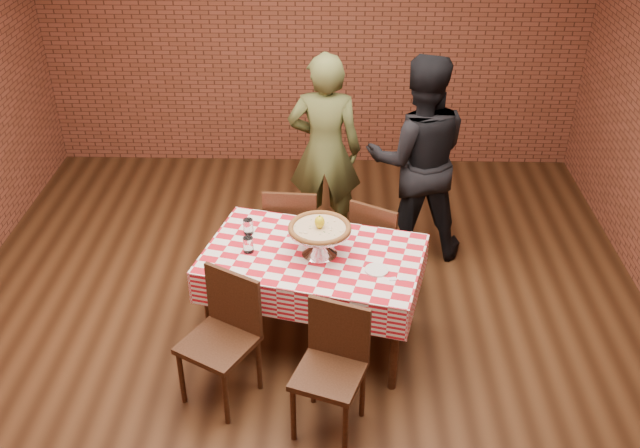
{
  "coord_description": "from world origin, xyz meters",
  "views": [
    {
      "loc": [
        0.25,
        -4.04,
        3.54
      ],
      "look_at": [
        0.15,
        0.15,
        0.93
      ],
      "focal_mm": 39.91,
      "sensor_mm": 36.0,
      "label": 1
    }
  ],
  "objects_px": {
    "water_glass_left": "(248,245)",
    "water_glass_right": "(248,227)",
    "table": "(313,297)",
    "chair_near_left": "(218,344)",
    "chair_far_right": "(381,244)",
    "pizza_stand": "(320,241)",
    "chair_near_right": "(329,376)",
    "pizza": "(320,228)",
    "diner_black": "(418,159)",
    "condiment_caddy": "(333,224)",
    "diner_olive": "(325,151)",
    "chair_far_left": "(293,230)"
  },
  "relations": [
    {
      "from": "pizza_stand",
      "to": "diner_olive",
      "type": "xyz_separation_m",
      "value": [
        0.01,
        1.4,
        0.01
      ]
    },
    {
      "from": "water_glass_left",
      "to": "chair_far_left",
      "type": "bearing_deg",
      "value": 71.31
    },
    {
      "from": "condiment_caddy",
      "to": "chair_far_right",
      "type": "bearing_deg",
      "value": 47.15
    },
    {
      "from": "pizza_stand",
      "to": "condiment_caddy",
      "type": "distance_m",
      "value": 0.3
    },
    {
      "from": "chair_near_left",
      "to": "diner_olive",
      "type": "distance_m",
      "value": 2.16
    },
    {
      "from": "pizza",
      "to": "table",
      "type": "bearing_deg",
      "value": 179.16
    },
    {
      "from": "pizza_stand",
      "to": "diner_black",
      "type": "xyz_separation_m",
      "value": [
        0.78,
        1.21,
        0.04
      ]
    },
    {
      "from": "diner_olive",
      "to": "diner_black",
      "type": "bearing_deg",
      "value": 168.67
    },
    {
      "from": "chair_far_left",
      "to": "pizza",
      "type": "bearing_deg",
      "value": 110.37
    },
    {
      "from": "water_glass_left",
      "to": "chair_far_right",
      "type": "bearing_deg",
      "value": 31.97
    },
    {
      "from": "pizza_stand",
      "to": "water_glass_left",
      "type": "distance_m",
      "value": 0.5
    },
    {
      "from": "chair_far_left",
      "to": "diner_black",
      "type": "bearing_deg",
      "value": -153.59
    },
    {
      "from": "table",
      "to": "water_glass_left",
      "type": "relative_size",
      "value": 13.07
    },
    {
      "from": "diner_olive",
      "to": "diner_black",
      "type": "height_order",
      "value": "diner_black"
    },
    {
      "from": "diner_olive",
      "to": "water_glass_right",
      "type": "bearing_deg",
      "value": 68.02
    },
    {
      "from": "water_glass_right",
      "to": "diner_black",
      "type": "distance_m",
      "value": 1.63
    },
    {
      "from": "water_glass_right",
      "to": "chair_near_left",
      "type": "bearing_deg",
      "value": -97.95
    },
    {
      "from": "pizza_stand",
      "to": "chair_near_right",
      "type": "height_order",
      "value": "pizza_stand"
    },
    {
      "from": "water_glass_right",
      "to": "chair_near_right",
      "type": "relative_size",
      "value": 0.13
    },
    {
      "from": "table",
      "to": "chair_far_left",
      "type": "relative_size",
      "value": 1.65
    },
    {
      "from": "chair_far_left",
      "to": "water_glass_right",
      "type": "bearing_deg",
      "value": 65.46
    },
    {
      "from": "diner_black",
      "to": "chair_near_left",
      "type": "bearing_deg",
      "value": 50.03
    },
    {
      "from": "water_glass_right",
      "to": "chair_near_left",
      "type": "relative_size",
      "value": 0.13
    },
    {
      "from": "water_glass_right",
      "to": "diner_black",
      "type": "relative_size",
      "value": 0.06
    },
    {
      "from": "table",
      "to": "chair_far_right",
      "type": "height_order",
      "value": "chair_far_right"
    },
    {
      "from": "table",
      "to": "chair_near_right",
      "type": "height_order",
      "value": "chair_near_right"
    },
    {
      "from": "table",
      "to": "chair_near_right",
      "type": "relative_size",
      "value": 1.68
    },
    {
      "from": "table",
      "to": "water_glass_left",
      "type": "distance_m",
      "value": 0.63
    },
    {
      "from": "pizza",
      "to": "chair_near_right",
      "type": "xyz_separation_m",
      "value": [
        0.08,
        -0.88,
        -0.52
      ]
    },
    {
      "from": "water_glass_right",
      "to": "diner_black",
      "type": "xyz_separation_m",
      "value": [
        1.31,
        0.96,
        0.08
      ]
    },
    {
      "from": "water_glass_left",
      "to": "water_glass_right",
      "type": "xyz_separation_m",
      "value": [
        -0.03,
        0.24,
        0.0
      ]
    },
    {
      "from": "table",
      "to": "chair_near_left",
      "type": "distance_m",
      "value": 0.86
    },
    {
      "from": "condiment_caddy",
      "to": "water_glass_right",
      "type": "bearing_deg",
      "value": -170.05
    },
    {
      "from": "water_glass_left",
      "to": "water_glass_right",
      "type": "height_order",
      "value": "same"
    },
    {
      "from": "condiment_caddy",
      "to": "chair_far_right",
      "type": "distance_m",
      "value": 0.64
    },
    {
      "from": "water_glass_right",
      "to": "diner_black",
      "type": "bearing_deg",
      "value": 36.41
    },
    {
      "from": "water_glass_left",
      "to": "chair_near_right",
      "type": "relative_size",
      "value": 0.13
    },
    {
      "from": "chair_far_right",
      "to": "diner_black",
      "type": "height_order",
      "value": "diner_black"
    },
    {
      "from": "water_glass_right",
      "to": "chair_far_right",
      "type": "relative_size",
      "value": 0.13
    },
    {
      "from": "diner_olive",
      "to": "pizza_stand",
      "type": "bearing_deg",
      "value": 92.36
    },
    {
      "from": "water_glass_right",
      "to": "pizza",
      "type": "bearing_deg",
      "value": -25.13
    },
    {
      "from": "pizza",
      "to": "diner_olive",
      "type": "bearing_deg",
      "value": 89.71
    },
    {
      "from": "water_glass_left",
      "to": "diner_black",
      "type": "xyz_separation_m",
      "value": [
        1.28,
        1.2,
        0.08
      ]
    },
    {
      "from": "water_glass_left",
      "to": "chair_near_left",
      "type": "distance_m",
      "value": 0.73
    },
    {
      "from": "pizza_stand",
      "to": "chair_far_right",
      "type": "xyz_separation_m",
      "value": [
        0.47,
        0.61,
        -0.42
      ]
    },
    {
      "from": "table",
      "to": "diner_black",
      "type": "distance_m",
      "value": 1.55
    },
    {
      "from": "table",
      "to": "chair_near_left",
      "type": "xyz_separation_m",
      "value": [
        -0.6,
        -0.61,
        0.08
      ]
    },
    {
      "from": "pizza_stand",
      "to": "water_glass_left",
      "type": "height_order",
      "value": "pizza_stand"
    },
    {
      "from": "condiment_caddy",
      "to": "chair_near_right",
      "type": "height_order",
      "value": "condiment_caddy"
    },
    {
      "from": "water_glass_left",
      "to": "diner_black",
      "type": "distance_m",
      "value": 1.76
    }
  ]
}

